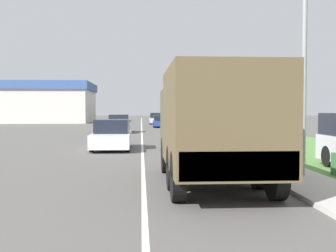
{
  "coord_description": "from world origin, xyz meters",
  "views": [
    {
      "loc": [
        -0.07,
        0.87,
        2.1
      ],
      "look_at": [
        0.76,
        13.68,
        1.57
      ],
      "focal_mm": 45.0,
      "sensor_mm": 36.0,
      "label": 1
    }
  ],
  "objects_px": {
    "military_truck": "(213,122)",
    "car_nearest_ahead": "(112,136)",
    "car_second_ahead": "(119,125)",
    "car_third_ahead": "(161,122)",
    "car_fourth_ahead": "(156,119)",
    "lamp_post": "(299,18)"
  },
  "relations": [
    {
      "from": "car_third_ahead",
      "to": "lamp_post",
      "type": "bearing_deg",
      "value": -86.15
    },
    {
      "from": "car_fourth_ahead",
      "to": "lamp_post",
      "type": "relative_size",
      "value": 0.54
    },
    {
      "from": "car_fourth_ahead",
      "to": "military_truck",
      "type": "bearing_deg",
      "value": -90.12
    },
    {
      "from": "military_truck",
      "to": "car_third_ahead",
      "type": "xyz_separation_m",
      "value": [
        0.27,
        36.5,
        -1.12
      ]
    },
    {
      "from": "military_truck",
      "to": "car_nearest_ahead",
      "type": "bearing_deg",
      "value": 108.34
    },
    {
      "from": "car_second_ahead",
      "to": "car_fourth_ahead",
      "type": "bearing_deg",
      "value": 78.88
    },
    {
      "from": "military_truck",
      "to": "car_fourth_ahead",
      "type": "bearing_deg",
      "value": 89.88
    },
    {
      "from": "military_truck",
      "to": "lamp_post",
      "type": "xyz_separation_m",
      "value": [
        2.67,
        0.82,
        3.02
      ]
    },
    {
      "from": "car_third_ahead",
      "to": "car_fourth_ahead",
      "type": "distance_m",
      "value": 9.92
    },
    {
      "from": "car_nearest_ahead",
      "to": "lamp_post",
      "type": "distance_m",
      "value": 12.15
    },
    {
      "from": "military_truck",
      "to": "car_fourth_ahead",
      "type": "height_order",
      "value": "military_truck"
    },
    {
      "from": "car_nearest_ahead",
      "to": "car_third_ahead",
      "type": "height_order",
      "value": "car_nearest_ahead"
    },
    {
      "from": "military_truck",
      "to": "lamp_post",
      "type": "distance_m",
      "value": 4.11
    },
    {
      "from": "car_second_ahead",
      "to": "lamp_post",
      "type": "relative_size",
      "value": 0.56
    },
    {
      "from": "car_third_ahead",
      "to": "car_second_ahead",
      "type": "bearing_deg",
      "value": -111.69
    },
    {
      "from": "car_second_ahead",
      "to": "car_third_ahead",
      "type": "xyz_separation_m",
      "value": [
        4.19,
        10.54,
        -0.09
      ]
    },
    {
      "from": "car_second_ahead",
      "to": "car_fourth_ahead",
      "type": "xyz_separation_m",
      "value": [
        4.02,
        20.45,
        -0.02
      ]
    },
    {
      "from": "military_truck",
      "to": "car_third_ahead",
      "type": "bearing_deg",
      "value": 89.58
    },
    {
      "from": "military_truck",
      "to": "car_nearest_ahead",
      "type": "xyz_separation_m",
      "value": [
        -3.47,
        10.48,
        -1.05
      ]
    },
    {
      "from": "lamp_post",
      "to": "car_nearest_ahead",
      "type": "bearing_deg",
      "value": 122.45
    },
    {
      "from": "military_truck",
      "to": "car_third_ahead",
      "type": "distance_m",
      "value": 36.52
    },
    {
      "from": "car_nearest_ahead",
      "to": "car_fourth_ahead",
      "type": "bearing_deg",
      "value": 84.32
    }
  ]
}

